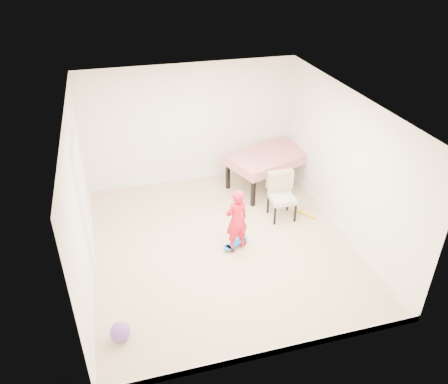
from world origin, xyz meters
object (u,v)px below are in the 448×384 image
object	(u,v)px
dining_chair	(282,197)
balloon	(120,332)
dining_table	(268,170)
child	(237,222)
skateboard	(236,245)

from	to	relation	value
dining_chair	balloon	distance (m)	3.92
dining_table	child	bearing A→B (deg)	-143.69
balloon	child	bearing A→B (deg)	35.45
dining_chair	balloon	xyz separation A→B (m)	(-3.22, -2.21, -0.32)
dining_table	dining_chair	xyz separation A→B (m)	(-0.16, -1.21, 0.06)
dining_table	balloon	world-z (taller)	dining_table
dining_table	dining_chair	bearing A→B (deg)	-117.37
dining_table	dining_chair	distance (m)	1.22
child	dining_chair	bearing A→B (deg)	-160.81
skateboard	balloon	xyz separation A→B (m)	(-2.10, -1.55, 0.10)
skateboard	child	xyz separation A→B (m)	(-0.01, -0.06, 0.54)
dining_chair	skateboard	distance (m)	1.37
child	balloon	world-z (taller)	child
balloon	dining_table	bearing A→B (deg)	45.32
dining_chair	child	xyz separation A→B (m)	(-1.13, -0.72, 0.11)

